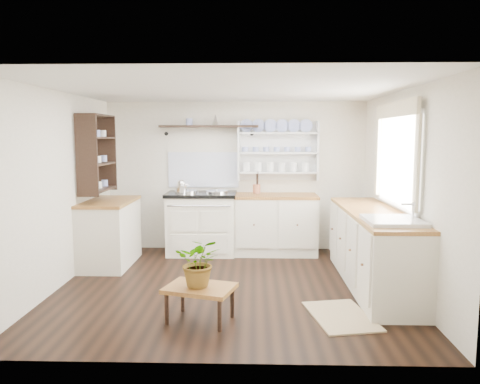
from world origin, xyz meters
The scene contains 19 objects.
floor centered at (0.00, 0.00, 0.00)m, with size 4.00×3.80×0.01m, color black.
wall_back centered at (0.00, 1.90, 1.15)m, with size 4.00×0.02×2.30m, color beige.
wall_right centered at (2.00, 0.00, 1.15)m, with size 0.02×3.80×2.30m, color beige.
wall_left centered at (-2.00, 0.00, 1.15)m, with size 0.02×3.80×2.30m, color beige.
ceiling centered at (0.00, 0.00, 2.30)m, with size 4.00×3.80×0.01m, color white.
window centered at (1.95, 0.15, 1.56)m, with size 0.08×1.55×1.22m.
aga_cooker centered at (-0.50, 1.57, 0.47)m, with size 1.04×0.72×0.96m.
back_cabinets centered at (0.60, 1.60, 0.46)m, with size 1.27×0.63×0.90m.
right_cabinets centered at (1.70, 0.10, 0.46)m, with size 0.62×2.43×0.90m.
belfast_sink centered at (1.70, -0.65, 0.80)m, with size 0.55×0.60×0.45m.
left_cabinets centered at (-1.70, 0.90, 0.46)m, with size 0.62×1.13×0.90m.
plate_rack centered at (0.65, 1.86, 1.56)m, with size 1.20×0.22×0.90m.
high_shelf centered at (-0.40, 1.78, 1.91)m, with size 1.50×0.29×0.16m.
left_shelving centered at (-1.84, 0.90, 1.55)m, with size 0.28×0.80×1.05m, color black.
kettle centered at (-0.78, 1.45, 1.03)m, with size 0.16×0.16×0.20m, color silver, non-canonical shape.
utensil_crock centered at (0.33, 1.68, 0.98)m, with size 0.12×0.12×0.13m, color #A45D3C.
center_table centered at (-0.23, -1.05, 0.30)m, with size 0.74×0.62×0.34m.
potted_plant centered at (-0.23, -1.05, 0.58)m, with size 0.43×0.37×0.48m, color #3F7233.
floor_rug centered at (1.15, -0.91, 0.01)m, with size 0.55×0.85×0.02m, color #9F875C.
Camera 1 is at (0.28, -5.37, 1.78)m, focal length 35.00 mm.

